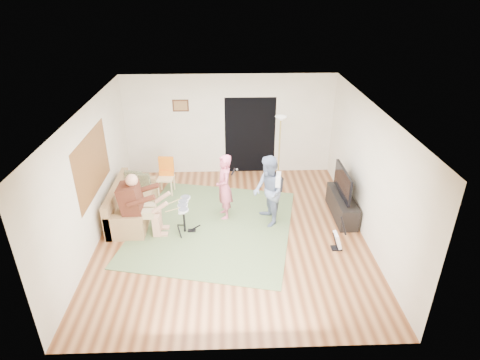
% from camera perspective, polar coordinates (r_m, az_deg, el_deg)
% --- Properties ---
extents(floor, '(6.00, 6.00, 0.00)m').
position_cam_1_polar(floor, '(8.61, -1.16, -7.43)').
color(floor, brown).
rests_on(floor, ground).
extents(walls, '(5.50, 6.00, 2.70)m').
position_cam_1_polar(walls, '(7.93, -1.25, 0.64)').
color(walls, silver).
rests_on(walls, floor).
extents(ceiling, '(6.00, 6.00, 0.00)m').
position_cam_1_polar(ceiling, '(7.43, -1.36, 10.02)').
color(ceiling, white).
rests_on(ceiling, walls).
extents(window_blinds, '(0.00, 2.05, 2.05)m').
position_cam_1_polar(window_blinds, '(8.45, -20.24, 2.13)').
color(window_blinds, brown).
rests_on(window_blinds, walls).
extents(doorway, '(2.10, 0.00, 2.10)m').
position_cam_1_polar(doorway, '(10.81, 1.44, 6.30)').
color(doorway, black).
rests_on(doorway, walls).
extents(picture_frame, '(0.42, 0.03, 0.32)m').
position_cam_1_polar(picture_frame, '(10.59, -8.45, 10.42)').
color(picture_frame, '#3F2314').
rests_on(picture_frame, walls).
extents(area_rug, '(3.97, 4.17, 0.02)m').
position_cam_1_polar(area_rug, '(8.82, -3.84, -6.53)').
color(area_rug, '#526940').
rests_on(area_rug, floor).
extents(sofa, '(0.80, 1.94, 0.78)m').
position_cam_1_polar(sofa, '(9.33, -15.47, -3.69)').
color(sofa, '#99754C').
rests_on(sofa, floor).
extents(drummer, '(0.90, 0.50, 1.38)m').
position_cam_1_polar(drummer, '(8.55, -13.85, -4.30)').
color(drummer, '#4E2216').
rests_on(drummer, sofa).
extents(drum_kit, '(0.40, 0.71, 0.73)m').
position_cam_1_polar(drum_kit, '(8.53, -7.95, -5.53)').
color(drum_kit, black).
rests_on(drum_kit, floor).
extents(singer, '(0.45, 0.60, 1.50)m').
position_cam_1_polar(singer, '(8.78, -2.25, -1.00)').
color(singer, '#CF5A78').
rests_on(singer, floor).
extents(microphone, '(0.06, 0.06, 0.24)m').
position_cam_1_polar(microphone, '(8.61, -0.97, 1.19)').
color(microphone, black).
rests_on(microphone, singer).
extents(guitarist, '(0.74, 0.87, 1.57)m').
position_cam_1_polar(guitarist, '(8.54, 4.05, -1.62)').
color(guitarist, slate).
rests_on(guitarist, floor).
extents(guitar_held, '(0.22, 0.61, 0.26)m').
position_cam_1_polar(guitar_held, '(8.43, 5.46, 0.09)').
color(guitar_held, white).
rests_on(guitar_held, guitarist).
extents(guitar_spare, '(0.27, 0.24, 0.75)m').
position_cam_1_polar(guitar_spare, '(8.25, 13.73, -8.27)').
color(guitar_spare, black).
rests_on(guitar_spare, floor).
extents(torchiere_lamp, '(0.32, 0.32, 1.76)m').
position_cam_1_polar(torchiere_lamp, '(10.31, 5.69, 6.06)').
color(torchiere_lamp, black).
rests_on(torchiere_lamp, floor).
extents(dining_chair, '(0.42, 0.44, 0.91)m').
position_cam_1_polar(dining_chair, '(10.14, -10.45, -0.12)').
color(dining_chair, beige).
rests_on(dining_chair, floor).
extents(tv_cabinet, '(0.40, 1.40, 0.50)m').
position_cam_1_polar(tv_cabinet, '(9.34, 14.31, -3.56)').
color(tv_cabinet, black).
rests_on(tv_cabinet, floor).
extents(television, '(0.06, 1.16, 0.60)m').
position_cam_1_polar(television, '(9.05, 14.43, -0.30)').
color(television, black).
rests_on(television, tv_cabinet).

